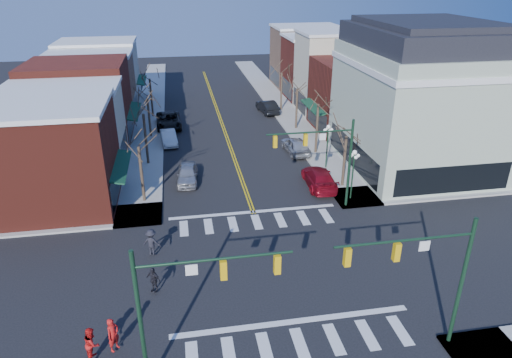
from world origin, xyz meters
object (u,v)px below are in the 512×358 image
victorian_corner (420,97)px  car_right_mid (296,145)px  pedestrian_dark_a (153,280)px  car_right_near (319,178)px  car_left_near (187,174)px  car_left_mid (169,138)px  pedestrian_dark_b (152,242)px  lamppost_midblock (328,139)px  car_left_far (169,121)px  car_right_far (267,107)px  lamppost_corner (353,166)px  pedestrian_red_b (92,343)px  pedestrian_red_a (113,335)px

victorian_corner → car_right_mid: (-10.10, 5.01, -5.83)m
pedestrian_dark_a → car_right_near: bearing=78.0°
car_left_near → car_right_mid: (11.20, 5.25, 0.07)m
car_left_mid → pedestrian_dark_b: size_ratio=2.37×
car_right_near → pedestrian_dark_a: size_ratio=3.48×
car_left_near → car_left_mid: 10.34m
lamppost_midblock → car_right_near: (-1.80, -3.64, -2.16)m
car_left_far → pedestrian_dark_b: (-1.11, -27.28, 0.22)m
pedestrian_dark_b → car_right_far: bearing=-95.5°
victorian_corner → car_left_near: 22.10m
car_right_near → car_right_mid: 8.15m
victorian_corner → lamppost_corner: (-8.30, -6.00, -3.70)m
pedestrian_red_b → pedestrian_dark_b: pedestrian_dark_b is taller
car_right_mid → car_right_far: 14.77m
car_left_mid → pedestrian_dark_b: pedestrian_dark_b is taller
lamppost_corner → car_left_far: size_ratio=0.71×
car_left_near → car_right_far: size_ratio=0.88×
lamppost_midblock → pedestrian_red_b: (-18.20, -20.50, -1.90)m
lamppost_midblock → pedestrian_dark_a: size_ratio=2.71×
victorian_corner → pedestrian_red_a: 32.71m
car_left_near → pedestrian_red_b: size_ratio=2.44×
car_left_far → car_right_near: 22.83m
pedestrian_dark_a → pedestrian_dark_b: (-0.21, 3.85, 0.12)m
car_right_far → pedestrian_dark_a: 37.72m
car_right_mid → pedestrian_dark_a: bearing=51.4°
victorian_corner → pedestrian_dark_a: victorian_corner is taller
car_right_mid → lamppost_midblock: bearing=107.0°
car_left_mid → pedestrian_dark_a: size_ratio=2.73×
pedestrian_dark_a → car_left_mid: bearing=124.2°
lamppost_midblock → car_left_near: lamppost_midblock is taller
victorian_corner → car_left_near: size_ratio=3.22×
pedestrian_red_b → pedestrian_dark_b: 8.85m
victorian_corner → pedestrian_dark_a: (-23.80, -15.37, -5.71)m
lamppost_midblock → car_right_mid: lamppost_midblock is taller
pedestrian_red_a → car_left_mid: bearing=34.3°
victorian_corner → car_left_near: bearing=-179.4°
car_right_far → car_right_near: bearing=82.2°
car_left_mid → car_right_mid: (12.80, -4.97, 0.11)m
car_right_mid → pedestrian_red_a: size_ratio=2.64×
pedestrian_red_a → pedestrian_dark_a: bearing=16.8°
car_left_mid → car_left_far: (0.00, 5.79, 0.13)m
car_left_near → car_right_mid: bearing=29.4°
lamppost_corner → pedestrian_red_a: size_ratio=2.35×
lamppost_corner → car_left_mid: (-14.60, 15.98, -2.24)m
lamppost_midblock → pedestrian_red_a: lamppost_midblock is taller
car_left_near → car_right_near: car_right_near is taller
victorian_corner → car_right_far: size_ratio=2.84×
pedestrian_dark_b → victorian_corner: bearing=-135.9°
pedestrian_dark_a → car_right_far: bearing=104.9°
lamppost_corner → lamppost_midblock: (0.00, 6.50, 0.00)m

